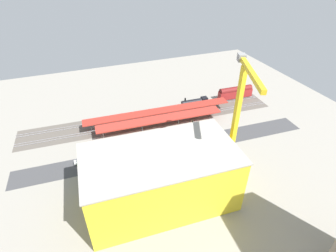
# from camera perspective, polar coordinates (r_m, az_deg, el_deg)

# --- Properties ---
(ground_plane) EXTENTS (175.01, 175.01, 0.00)m
(ground_plane) POSITION_cam_1_polar(r_m,az_deg,el_deg) (99.63, 0.04, -3.98)
(ground_plane) COLOR gray
(ground_plane) RESTS_ON ground
(rail_bed) EXTENTS (109.93, 19.40, 0.01)m
(rail_bed) POSITION_cam_1_polar(r_m,az_deg,el_deg) (115.02, -3.44, 1.74)
(rail_bed) COLOR #5B544C
(rail_bed) RESTS_ON ground
(street_asphalt) EXTENTS (109.68, 14.15, 0.01)m
(street_asphalt) POSITION_cam_1_polar(r_m,az_deg,el_deg) (97.84, 0.55, -4.81)
(street_asphalt) COLOR #424244
(street_asphalt) RESTS_ON ground
(track_rails) EXTENTS (109.26, 12.98, 0.12)m
(track_rails) POSITION_cam_1_polar(r_m,az_deg,el_deg) (114.93, -3.45, 1.82)
(track_rails) COLOR #9E9EA8
(track_rails) RESTS_ON ground
(platform_canopy_near) EXTENTS (51.88, 7.84, 4.60)m
(platform_canopy_near) POSITION_cam_1_polar(r_m,az_deg,el_deg) (106.23, -1.64, 1.56)
(platform_canopy_near) COLOR #B73328
(platform_canopy_near) RESTS_ON ground
(platform_canopy_far) EXTENTS (63.42, 7.95, 4.44)m
(platform_canopy_far) POSITION_cam_1_polar(r_m,az_deg,el_deg) (111.78, -1.97, 3.28)
(platform_canopy_far) COLOR #A82D23
(platform_canopy_far) RESTS_ON ground
(locomotive) EXTENTS (14.03, 3.21, 4.92)m
(locomotive) POSITION_cam_1_polar(r_m,az_deg,el_deg) (124.00, 6.13, 5.12)
(locomotive) COLOR black
(locomotive) RESTS_ON ground
(passenger_coach) EXTENTS (17.37, 3.96, 6.20)m
(passenger_coach) POSITION_cam_1_polar(r_m,az_deg,el_deg) (133.29, 14.41, 7.09)
(passenger_coach) COLOR black
(passenger_coach) RESTS_ON ground
(parked_car_0) EXTENTS (4.29, 1.79, 1.74)m
(parked_car_0) POSITION_cam_1_polar(r_m,az_deg,el_deg) (107.38, 10.54, -0.96)
(parked_car_0) COLOR black
(parked_car_0) RESTS_ON ground
(parked_car_1) EXTENTS (4.12, 1.94, 1.66)m
(parked_car_1) POSITION_cam_1_polar(r_m,az_deg,el_deg) (104.58, 6.96, -1.68)
(parked_car_1) COLOR black
(parked_car_1) RESTS_ON ground
(parked_car_2) EXTENTS (4.52, 1.90, 1.70)m
(parked_car_2) POSITION_cam_1_polar(r_m,az_deg,el_deg) (102.03, 2.91, -2.45)
(parked_car_2) COLOR black
(parked_car_2) RESTS_ON ground
(parked_car_3) EXTENTS (4.93, 2.19, 1.66)m
(parked_car_3) POSITION_cam_1_polar(r_m,az_deg,el_deg) (99.61, -1.13, -3.46)
(parked_car_3) COLOR black
(parked_car_3) RESTS_ON ground
(parked_car_4) EXTENTS (4.45, 1.76, 1.72)m
(parked_car_4) POSITION_cam_1_polar(r_m,az_deg,el_deg) (98.16, -4.98, -4.24)
(parked_car_4) COLOR black
(parked_car_4) RESTS_ON ground
(parked_car_5) EXTENTS (4.64, 2.22, 1.69)m
(parked_car_5) POSITION_cam_1_polar(r_m,az_deg,el_deg) (96.25, -9.26, -5.53)
(parked_car_5) COLOR black
(parked_car_5) RESTS_ON ground
(parked_car_6) EXTENTS (4.67, 2.01, 1.70)m
(parked_car_6) POSITION_cam_1_polar(r_m,az_deg,el_deg) (96.41, -13.78, -6.10)
(parked_car_6) COLOR black
(parked_car_6) RESTS_ON ground
(parked_car_7) EXTENTS (4.71, 1.92, 1.72)m
(parked_car_7) POSITION_cam_1_polar(r_m,az_deg,el_deg) (95.88, -18.35, -7.28)
(parked_car_7) COLOR black
(parked_car_7) RESTS_ON ground
(construction_building) EXTENTS (41.59, 23.16, 17.21)m
(construction_building) POSITION_cam_1_polar(r_m,az_deg,el_deg) (74.27, -1.55, -11.27)
(construction_building) COLOR yellow
(construction_building) RESTS_ON ground
(construction_roof_slab) EXTENTS (42.22, 23.79, 0.40)m
(construction_roof_slab) POSITION_cam_1_polar(r_m,az_deg,el_deg) (68.29, -1.66, -6.08)
(construction_roof_slab) COLOR #ADA89E
(construction_roof_slab) RESTS_ON construction_building
(tower_crane) EXTENTS (9.58, 21.26, 37.93)m
(tower_crane) POSITION_cam_1_polar(r_m,az_deg,el_deg) (77.74, 14.86, 2.05)
(tower_crane) COLOR gray
(tower_crane) RESTS_ON ground
(box_truck_0) EXTENTS (9.67, 3.66, 3.16)m
(box_truck_0) POSITION_cam_1_polar(r_m,az_deg,el_deg) (93.19, 1.36, -5.89)
(box_truck_0) COLOR black
(box_truck_0) RESTS_ON ground
(street_tree_0) EXTENTS (6.20, 6.20, 8.81)m
(street_tree_0) POSITION_cam_1_polar(r_m,az_deg,el_deg) (86.89, -17.14, -7.68)
(street_tree_0) COLOR brown
(street_tree_0) RESTS_ON ground
(street_tree_1) EXTENTS (5.91, 5.91, 7.62)m
(street_tree_1) POSITION_cam_1_polar(r_m,az_deg,el_deg) (89.31, -2.75, -5.44)
(street_tree_1) COLOR brown
(street_tree_1) RESTS_ON ground
(street_tree_2) EXTENTS (4.21, 4.21, 6.34)m
(street_tree_2) POSITION_cam_1_polar(r_m,az_deg,el_deg) (88.15, -7.71, -6.77)
(street_tree_2) COLOR brown
(street_tree_2) RESTS_ON ground
(traffic_light) EXTENTS (0.50, 0.36, 7.01)m
(traffic_light) POSITION_cam_1_polar(r_m,az_deg,el_deg) (101.89, 5.30, 0.04)
(traffic_light) COLOR #333333
(traffic_light) RESTS_ON ground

